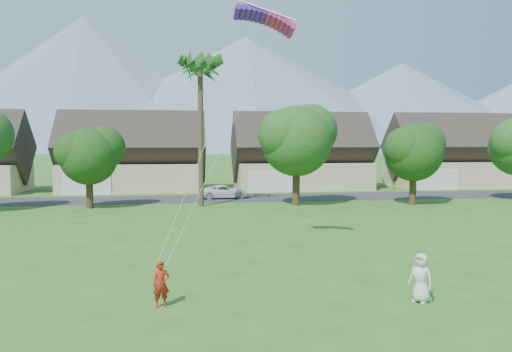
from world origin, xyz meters
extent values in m
plane|color=#2D6019|center=(0.00, 0.00, 0.00)|extent=(500.00, 500.00, 0.00)
cube|color=#2D2D30|center=(0.00, 34.00, 0.01)|extent=(90.00, 7.00, 0.01)
imported|color=#A12312|center=(-4.12, 3.10, 0.77)|extent=(0.63, 0.50, 1.53)
imported|color=silver|center=(4.54, 2.40, 0.84)|extent=(0.92, 0.97, 1.68)
imported|color=white|center=(0.40, 34.00, 0.64)|extent=(4.74, 2.47, 1.28)
cone|color=slate|center=(-55.00, 260.00, 35.00)|extent=(190.00, 190.00, 70.00)
cone|color=slate|center=(30.00, 260.00, 31.00)|extent=(240.00, 240.00, 62.00)
cone|color=slate|center=(120.00, 260.00, 25.00)|extent=(200.00, 200.00, 50.00)
cube|color=beige|center=(-9.00, 43.00, 1.50)|extent=(15.00, 8.00, 3.00)
cube|color=#382D28|center=(-9.00, 43.00, 4.79)|extent=(15.75, 8.15, 8.15)
cube|color=silver|center=(-13.20, 38.94, 1.10)|extent=(4.80, 0.12, 2.20)
cube|color=beige|center=(10.00, 43.00, 1.50)|extent=(15.00, 8.00, 3.00)
cube|color=#382D28|center=(10.00, 43.00, 4.79)|extent=(15.75, 8.15, 8.15)
cube|color=silver|center=(5.80, 38.94, 1.10)|extent=(4.80, 0.12, 2.20)
cube|color=beige|center=(29.00, 43.00, 1.50)|extent=(15.00, 8.00, 3.00)
cube|color=#382D28|center=(29.00, 43.00, 4.79)|extent=(15.75, 8.15, 8.15)
cube|color=silver|center=(24.80, 38.94, 1.10)|extent=(4.80, 0.12, 2.20)
cylinder|color=#47301C|center=(-11.00, 28.50, 1.09)|extent=(0.56, 0.56, 2.18)
sphere|color=#214916|center=(-11.00, 28.50, 4.22)|extent=(4.62, 4.62, 4.62)
cylinder|color=#47301C|center=(6.00, 28.00, 1.41)|extent=(0.62, 0.62, 2.82)
sphere|color=#214916|center=(6.00, 28.00, 5.46)|extent=(5.98, 5.98, 5.98)
cylinder|color=#47301C|center=(16.00, 27.00, 1.15)|extent=(0.58, 0.58, 2.30)
sphere|color=#214916|center=(16.00, 27.00, 4.46)|extent=(4.90, 4.90, 4.90)
cylinder|color=#4C3D26|center=(-2.00, 28.50, 6.00)|extent=(0.44, 0.44, 12.00)
sphere|color=#286021|center=(-2.00, 28.50, 12.30)|extent=(3.00, 3.00, 3.00)
cube|color=#4E18B5|center=(-0.26, 9.96, 11.16)|extent=(1.48, 1.10, 0.50)
cube|color=#B6226F|center=(1.16, 9.96, 11.16)|extent=(1.48, 1.10, 0.50)
camera|label=1|loc=(-3.30, -13.19, 5.44)|focal=35.00mm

